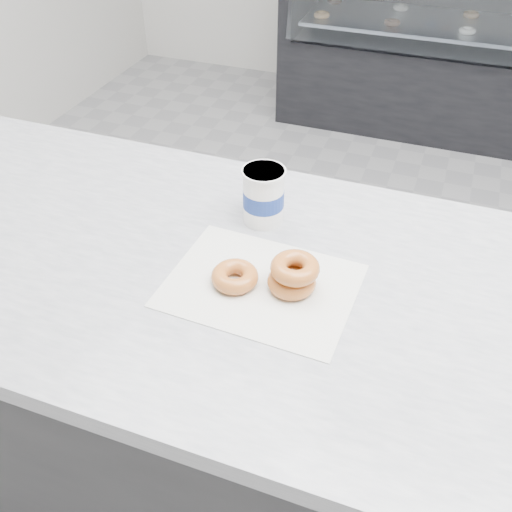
{
  "coord_description": "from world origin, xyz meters",
  "views": [
    {
      "loc": [
        -0.19,
        -1.36,
        1.61
      ],
      "look_at": [
        -0.46,
        -0.61,
        0.95
      ],
      "focal_mm": 40.0,
      "sensor_mm": 36.0,
      "label": 1
    }
  ],
  "objects": [
    {
      "name": "ground",
      "position": [
        0.0,
        0.0,
        0.0
      ],
      "size": [
        5.0,
        5.0,
        0.0
      ],
      "primitive_type": "plane",
      "color": "gray",
      "rests_on": "ground"
    },
    {
      "name": "counter",
      "position": [
        0.0,
        -0.6,
        0.45
      ],
      "size": [
        3.06,
        0.76,
        0.9
      ],
      "color": "#333335",
      "rests_on": "ground"
    },
    {
      "name": "display_case",
      "position": [
        0.0,
        2.12,
        0.49
      ],
      "size": [
        2.4,
        0.74,
        1.25
      ],
      "color": "black",
      "rests_on": "ground"
    },
    {
      "name": "wax_paper",
      "position": [
        -0.44,
        -0.63,
        0.9
      ],
      "size": [
        0.35,
        0.27,
        0.0
      ],
      "primitive_type": "cube",
      "rotation": [
        0.0,
        0.0,
        -0.04
      ],
      "color": "silver",
      "rests_on": "counter"
    },
    {
      "name": "donut_single",
      "position": [
        -0.49,
        -0.64,
        0.92
      ],
      "size": [
        0.1,
        0.1,
        0.03
      ],
      "primitive_type": "torus",
      "rotation": [
        0.0,
        0.0,
        -0.22
      ],
      "color": "#C37035",
      "rests_on": "wax_paper"
    },
    {
      "name": "donut_stack",
      "position": [
        -0.39,
        -0.61,
        0.93
      ],
      "size": [
        0.12,
        0.12,
        0.06
      ],
      "color": "#C37035",
      "rests_on": "wax_paper"
    },
    {
      "name": "coffee_cup",
      "position": [
        -0.51,
        -0.43,
        0.96
      ],
      "size": [
        0.1,
        0.1,
        0.12
      ],
      "rotation": [
        0.0,
        0.0,
        -0.13
      ],
      "color": "white",
      "rests_on": "counter"
    }
  ]
}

